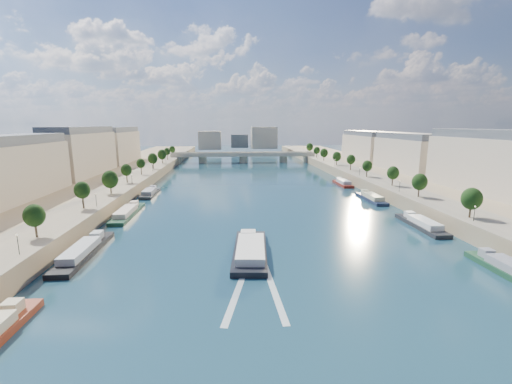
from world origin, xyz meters
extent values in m
plane|color=#0C2A35|center=(0.00, 100.00, 0.00)|extent=(700.00, 700.00, 0.00)
cube|color=#9E8460|center=(-72.00, 100.00, 2.50)|extent=(44.00, 520.00, 5.00)
cube|color=#9E8460|center=(72.00, 100.00, 2.50)|extent=(44.00, 520.00, 5.00)
cube|color=gray|center=(-57.00, 100.00, 5.05)|extent=(14.00, 520.00, 0.10)
cube|color=gray|center=(57.00, 100.00, 5.05)|extent=(14.00, 520.00, 0.10)
cylinder|color=#382B1E|center=(-55.00, 42.00, 6.91)|extent=(0.50, 0.50, 3.82)
ellipsoid|color=black|center=(-55.00, 42.00, 10.50)|extent=(4.80, 4.80, 5.52)
cylinder|color=#382B1E|center=(-55.00, 66.00, 6.91)|extent=(0.50, 0.50, 3.82)
ellipsoid|color=black|center=(-55.00, 66.00, 10.50)|extent=(4.80, 4.80, 5.52)
cylinder|color=#382B1E|center=(-55.00, 90.00, 6.91)|extent=(0.50, 0.50, 3.82)
ellipsoid|color=black|center=(-55.00, 90.00, 10.50)|extent=(4.80, 4.80, 5.52)
cylinder|color=#382B1E|center=(-55.00, 114.00, 6.91)|extent=(0.50, 0.50, 3.82)
ellipsoid|color=black|center=(-55.00, 114.00, 10.50)|extent=(4.80, 4.80, 5.52)
cylinder|color=#382B1E|center=(-55.00, 138.00, 6.91)|extent=(0.50, 0.50, 3.82)
ellipsoid|color=black|center=(-55.00, 138.00, 10.50)|extent=(4.80, 4.80, 5.52)
cylinder|color=#382B1E|center=(-55.00, 162.00, 6.91)|extent=(0.50, 0.50, 3.82)
ellipsoid|color=black|center=(-55.00, 162.00, 10.50)|extent=(4.80, 4.80, 5.52)
cylinder|color=#382B1E|center=(-55.00, 186.00, 6.91)|extent=(0.50, 0.50, 3.82)
ellipsoid|color=black|center=(-55.00, 186.00, 10.50)|extent=(4.80, 4.80, 5.52)
cylinder|color=#382B1E|center=(-55.00, 210.00, 6.91)|extent=(0.50, 0.50, 3.82)
ellipsoid|color=black|center=(-55.00, 210.00, 10.50)|extent=(4.80, 4.80, 5.52)
cylinder|color=#382B1E|center=(-55.00, 234.00, 6.91)|extent=(0.50, 0.50, 3.82)
ellipsoid|color=black|center=(-55.00, 234.00, 10.50)|extent=(4.80, 4.80, 5.52)
cylinder|color=#382B1E|center=(55.00, 50.00, 6.91)|extent=(0.50, 0.50, 3.82)
ellipsoid|color=black|center=(55.00, 50.00, 10.50)|extent=(4.80, 4.80, 5.52)
cylinder|color=#382B1E|center=(55.00, 74.00, 6.91)|extent=(0.50, 0.50, 3.82)
ellipsoid|color=black|center=(55.00, 74.00, 10.50)|extent=(4.80, 4.80, 5.52)
cylinder|color=#382B1E|center=(55.00, 98.00, 6.91)|extent=(0.50, 0.50, 3.82)
ellipsoid|color=black|center=(55.00, 98.00, 10.50)|extent=(4.80, 4.80, 5.52)
cylinder|color=#382B1E|center=(55.00, 122.00, 6.91)|extent=(0.50, 0.50, 3.82)
ellipsoid|color=black|center=(55.00, 122.00, 10.50)|extent=(4.80, 4.80, 5.52)
cylinder|color=#382B1E|center=(55.00, 146.00, 6.91)|extent=(0.50, 0.50, 3.82)
ellipsoid|color=black|center=(55.00, 146.00, 10.50)|extent=(4.80, 4.80, 5.52)
cylinder|color=#382B1E|center=(55.00, 170.00, 6.91)|extent=(0.50, 0.50, 3.82)
ellipsoid|color=black|center=(55.00, 170.00, 10.50)|extent=(4.80, 4.80, 5.52)
cylinder|color=#382B1E|center=(55.00, 194.00, 6.91)|extent=(0.50, 0.50, 3.82)
ellipsoid|color=black|center=(55.00, 194.00, 10.50)|extent=(4.80, 4.80, 5.52)
cylinder|color=#382B1E|center=(55.00, 218.00, 6.91)|extent=(0.50, 0.50, 3.82)
ellipsoid|color=black|center=(55.00, 218.00, 10.50)|extent=(4.80, 4.80, 5.52)
cylinder|color=#382B1E|center=(55.00, 242.00, 6.91)|extent=(0.50, 0.50, 3.82)
ellipsoid|color=black|center=(55.00, 242.00, 10.50)|extent=(4.80, 4.80, 5.52)
cylinder|color=black|center=(-52.50, 30.00, 7.00)|extent=(0.14, 0.14, 4.00)
sphere|color=#FFE5B2|center=(-52.50, 30.00, 9.10)|extent=(0.36, 0.36, 0.36)
cylinder|color=black|center=(-52.50, 70.00, 7.00)|extent=(0.14, 0.14, 4.00)
sphere|color=#FFE5B2|center=(-52.50, 70.00, 9.10)|extent=(0.36, 0.36, 0.36)
cylinder|color=black|center=(-52.50, 110.00, 7.00)|extent=(0.14, 0.14, 4.00)
sphere|color=#FFE5B2|center=(-52.50, 110.00, 9.10)|extent=(0.36, 0.36, 0.36)
cylinder|color=black|center=(-52.50, 150.00, 7.00)|extent=(0.14, 0.14, 4.00)
sphere|color=#FFE5B2|center=(-52.50, 150.00, 9.10)|extent=(0.36, 0.36, 0.36)
cylinder|color=black|center=(-52.50, 190.00, 7.00)|extent=(0.14, 0.14, 4.00)
sphere|color=#FFE5B2|center=(-52.50, 190.00, 9.10)|extent=(0.36, 0.36, 0.36)
cylinder|color=black|center=(52.50, 45.00, 7.00)|extent=(0.14, 0.14, 4.00)
sphere|color=#FFE5B2|center=(52.50, 45.00, 9.10)|extent=(0.36, 0.36, 0.36)
cylinder|color=black|center=(52.50, 85.00, 7.00)|extent=(0.14, 0.14, 4.00)
sphere|color=#FFE5B2|center=(52.50, 85.00, 9.10)|extent=(0.36, 0.36, 0.36)
cylinder|color=black|center=(52.50, 125.00, 7.00)|extent=(0.14, 0.14, 4.00)
sphere|color=#FFE5B2|center=(52.50, 125.00, 9.10)|extent=(0.36, 0.36, 0.36)
cylinder|color=black|center=(52.50, 165.00, 7.00)|extent=(0.14, 0.14, 4.00)
sphere|color=#FFE5B2|center=(52.50, 165.00, 9.10)|extent=(0.36, 0.36, 0.36)
cylinder|color=black|center=(52.50, 205.00, 7.00)|extent=(0.14, 0.14, 4.00)
sphere|color=#FFE5B2|center=(52.50, 205.00, 9.10)|extent=(0.36, 0.36, 0.36)
cube|color=#B8A78D|center=(-85.00, 83.00, 15.00)|extent=(16.00, 52.00, 20.00)
cube|color=#474C54|center=(-85.00, 83.00, 26.60)|extent=(14.72, 50.44, 3.20)
cube|color=#B8A78D|center=(-85.00, 141.00, 15.00)|extent=(16.00, 52.00, 20.00)
cube|color=#474C54|center=(-85.00, 141.00, 26.60)|extent=(14.72, 50.44, 3.20)
cube|color=#B8A78D|center=(-85.00, 199.00, 15.00)|extent=(16.00, 52.00, 20.00)
cube|color=#474C54|center=(-85.00, 199.00, 26.60)|extent=(14.72, 50.44, 3.20)
cube|color=#B8A78D|center=(85.00, 83.00, 15.00)|extent=(16.00, 52.00, 20.00)
cube|color=#474C54|center=(85.00, 83.00, 26.60)|extent=(14.72, 50.44, 3.20)
cube|color=#B8A78D|center=(85.00, 141.00, 15.00)|extent=(16.00, 52.00, 20.00)
cube|color=#474C54|center=(85.00, 141.00, 26.60)|extent=(14.72, 50.44, 3.20)
cube|color=#B8A78D|center=(85.00, 199.00, 15.00)|extent=(16.00, 52.00, 20.00)
cube|color=#474C54|center=(85.00, 199.00, 26.60)|extent=(14.72, 50.44, 3.20)
cube|color=#B8A78D|center=(-30.00, 310.00, 14.00)|extent=(22.00, 18.00, 18.00)
cube|color=#B8A78D|center=(25.00, 320.00, 16.00)|extent=(26.00, 20.00, 22.00)
cube|color=#474C54|center=(0.00, 335.00, 12.00)|extent=(18.00, 16.00, 14.00)
cube|color=#C1B79E|center=(0.00, 233.78, 6.20)|extent=(112.00, 11.00, 2.20)
cube|color=#C1B79E|center=(0.00, 228.78, 7.70)|extent=(112.00, 0.80, 0.90)
cube|color=#C1B79E|center=(0.00, 238.78, 7.70)|extent=(112.00, 0.80, 0.90)
cylinder|color=#C1B79E|center=(-32.00, 233.78, 2.50)|extent=(6.40, 6.40, 5.00)
cylinder|color=#C1B79E|center=(0.00, 233.78, 2.50)|extent=(6.40, 6.40, 5.00)
cylinder|color=#C1B79E|center=(32.00, 233.78, 2.50)|extent=(6.40, 6.40, 5.00)
cube|color=#C1B79E|center=(-52.00, 233.78, 2.50)|extent=(6.00, 12.00, 5.00)
cube|color=#C1B79E|center=(52.00, 233.78, 2.50)|extent=(6.00, 12.00, 5.00)
cube|color=black|center=(-6.61, 39.70, 0.35)|extent=(9.72, 27.16, 1.90)
cube|color=silver|center=(-6.61, 37.57, 2.16)|extent=(7.61, 17.76, 1.71)
cube|color=silver|center=(-6.61, 47.69, 2.20)|extent=(4.05, 3.49, 1.80)
cube|color=silver|center=(-9.81, 22.70, 0.02)|extent=(6.40, 25.71, 0.04)
cube|color=silver|center=(-3.41, 22.70, 0.02)|extent=(2.29, 26.03, 0.04)
cube|color=#C7B795|center=(-45.50, 15.16, 2.10)|extent=(2.50, 2.46, 1.80)
cube|color=black|center=(-45.50, 42.20, 0.30)|extent=(5.00, 27.20, 1.80)
cube|color=#ACB1B8|center=(-45.50, 40.02, 2.00)|extent=(4.10, 14.96, 1.60)
cube|color=#ACB1B8|center=(-45.50, 50.36, 2.10)|extent=(2.50, 3.26, 1.80)
cube|color=#1B442C|center=(-45.50, 77.56, 0.30)|extent=(5.00, 26.84, 1.80)
cube|color=beige|center=(-45.50, 75.42, 2.00)|extent=(4.10, 14.76, 1.60)
cube|color=beige|center=(-45.50, 85.62, 2.10)|extent=(2.50, 3.22, 1.80)
cube|color=#29292C|center=(-45.50, 111.00, 0.30)|extent=(5.00, 20.43, 1.80)
cube|color=#93939B|center=(-45.50, 109.36, 2.00)|extent=(4.10, 11.23, 1.60)
cube|color=#93939B|center=(-45.50, 117.13, 2.10)|extent=(2.50, 2.45, 1.80)
cube|color=#1B442A|center=(45.50, 25.17, 0.30)|extent=(5.00, 18.63, 1.80)
cube|color=gray|center=(45.50, 30.76, 2.10)|extent=(2.50, 2.24, 1.80)
cube|color=#242426|center=(45.50, 56.99, 0.30)|extent=(5.00, 22.66, 1.80)
cube|color=white|center=(45.50, 55.18, 2.00)|extent=(4.10, 12.46, 1.60)
cube|color=white|center=(45.50, 63.79, 2.10)|extent=(2.50, 2.72, 1.80)
cube|color=#1A233B|center=(45.50, 93.40, 0.30)|extent=(5.00, 21.80, 1.80)
cube|color=beige|center=(45.50, 91.65, 2.00)|extent=(4.10, 11.99, 1.60)
cube|color=beige|center=(45.50, 99.94, 2.10)|extent=(2.50, 2.62, 1.80)
cube|color=maroon|center=(45.50, 128.59, 0.30)|extent=(5.00, 19.57, 1.80)
cube|color=silver|center=(45.50, 127.02, 2.00)|extent=(4.10, 10.76, 1.60)
cube|color=silver|center=(45.50, 134.46, 2.10)|extent=(2.50, 2.35, 1.80)
camera|label=1|loc=(-11.21, -36.70, 30.26)|focal=24.00mm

